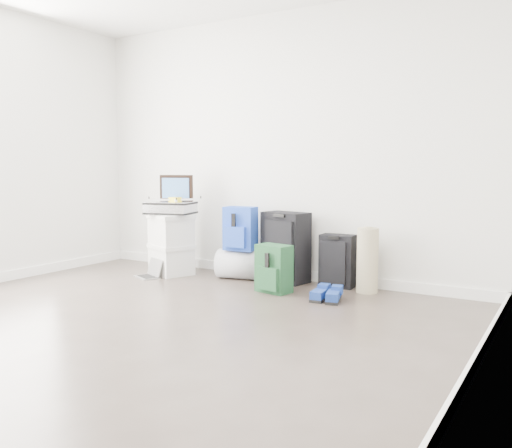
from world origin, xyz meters
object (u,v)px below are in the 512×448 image
Objects in this scene: briefcase at (171,208)px; carry_on at (337,261)px; boxes_stack at (171,244)px; laptop at (150,273)px; large_suitcase at (285,247)px; duffel_bag at (242,264)px.

carry_on is at bearing -3.04° from briefcase.
boxes_stack is 0.39m from laptop.
boxes_stack is 1.27m from large_suitcase.
briefcase reaches higher than boxes_stack.
large_suitcase is 2.17× the size of laptop.
duffel_bag is 0.50m from large_suitcase.
boxes_stack reaches higher than carry_on.
duffel_bag is (0.79, 0.17, -0.17)m from boxes_stack.
laptop is at bearing -165.02° from duffel_bag.
laptop is at bearing -146.19° from large_suitcase.
laptop is (-0.08, -0.26, -0.28)m from boxes_stack.
large_suitcase is at bearing 35.54° from boxes_stack.
briefcase is at bearing 112.83° from boxes_stack.
carry_on is (0.54, 0.04, -0.10)m from large_suitcase.
carry_on reaches higher than duffel_bag.
briefcase is (0.00, 0.00, 0.39)m from boxes_stack.
briefcase reaches higher than laptop.
laptop is at bearing -119.78° from briefcase.
duffel_bag is at bearing -175.09° from carry_on.
carry_on is (0.99, 0.15, 0.10)m from duffel_bag.
large_suitcase is (1.24, 0.28, 0.03)m from boxes_stack.
briefcase is 0.67× the size of large_suitcase.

